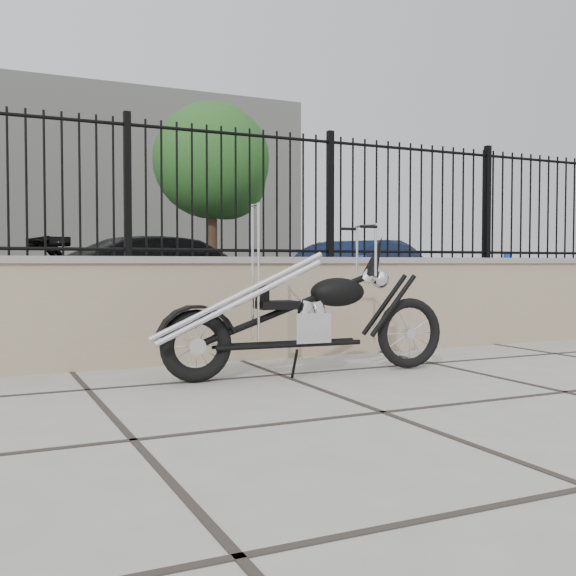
{
  "coord_description": "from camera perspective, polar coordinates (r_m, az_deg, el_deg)",
  "views": [
    {
      "loc": [
        -2.22,
        -3.4,
        0.9
      ],
      "look_at": [
        0.16,
        1.7,
        0.69
      ],
      "focal_mm": 42.0,
      "sensor_mm": 36.0,
      "label": 1
    }
  ],
  "objects": [
    {
      "name": "car_blue",
      "position": [
        12.7,
        7.16,
        0.98
      ],
      "size": [
        4.18,
        2.92,
        1.31
      ],
      "primitive_type": "imported",
      "rotation": [
        0.0,
        0.0,
        2.01
      ],
      "color": "#0F1937",
      "rests_on": "parking_lot"
    },
    {
      "name": "chopper_motorcycle",
      "position": [
        5.37,
        1.36,
        -0.11
      ],
      "size": [
        2.33,
        0.57,
        1.38
      ],
      "primitive_type": null,
      "rotation": [
        0.0,
        0.0,
        -0.07
      ],
      "color": "black",
      "rests_on": "ground_plane"
    },
    {
      "name": "bollard_b",
      "position": [
        10.12,
        6.29,
        -0.11
      ],
      "size": [
        0.15,
        0.15,
        1.02
      ],
      "primitive_type": "cylinder",
      "rotation": [
        0.0,
        0.0,
        -0.27
      ],
      "color": "#0B29AB",
      "rests_on": "ground_plane"
    },
    {
      "name": "bollard_c",
      "position": [
        11.49,
        18.08,
        0.23
      ],
      "size": [
        0.16,
        0.16,
        1.08
      ],
      "primitive_type": "cylinder",
      "rotation": [
        0.0,
        0.0,
        0.25
      ],
      "color": "#0B1FAB",
      "rests_on": "ground_plane"
    },
    {
      "name": "ground_plane",
      "position": [
        4.16,
        8.05,
        -10.41
      ],
      "size": [
        90.0,
        90.0,
        0.0
      ],
      "primitive_type": "plane",
      "color": "#99968E",
      "rests_on": "ground"
    },
    {
      "name": "parking_lot",
      "position": [
        16.08,
        -17.09,
        -1.19
      ],
      "size": [
        30.0,
        30.0,
        0.0
      ],
      "primitive_type": "plane",
      "color": "black",
      "rests_on": "ground"
    },
    {
      "name": "car_black",
      "position": [
        11.66,
        -9.33,
        0.97
      ],
      "size": [
        4.86,
        2.5,
        1.35
      ],
      "primitive_type": "imported",
      "rotation": [
        0.0,
        0.0,
        1.71
      ],
      "color": "black",
      "rests_on": "parking_lot"
    },
    {
      "name": "iron_fence",
      "position": [
        6.34,
        -4.45,
        8.08
      ],
      "size": [
        14.0,
        0.08,
        1.2
      ],
      "primitive_type": "cube",
      "color": "black",
      "rests_on": "retaining_wall"
    },
    {
      "name": "background_building",
      "position": [
        30.14,
        -20.91,
        7.88
      ],
      "size": [
        22.0,
        6.0,
        8.0
      ],
      "primitive_type": "cube",
      "color": "beige",
      "rests_on": "ground_plane"
    },
    {
      "name": "tree_right",
      "position": [
        20.91,
        -6.5,
        11.1
      ],
      "size": [
        3.53,
        3.53,
        5.96
      ],
      "rotation": [
        0.0,
        0.0,
        -0.27
      ],
      "color": "#382619",
      "rests_on": "ground_plane"
    },
    {
      "name": "retaining_wall",
      "position": [
        6.32,
        -4.42,
        -1.71
      ],
      "size": [
        14.0,
        0.36,
        0.96
      ],
      "primitive_type": "cube",
      "color": "gray",
      "rests_on": "ground_plane"
    }
  ]
}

